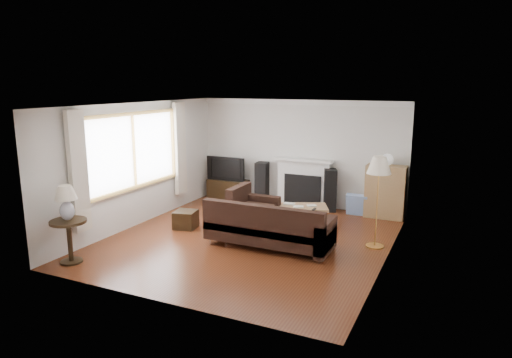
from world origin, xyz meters
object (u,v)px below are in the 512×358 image
at_px(bookshelf, 385,192).
at_px(side_table, 70,241).
at_px(sectional_sofa, 269,225).
at_px(tv_stand, 228,189).
at_px(floor_lamp, 377,203).
at_px(coffee_table, 300,216).

relative_size(bookshelf, side_table, 1.59).
bearing_deg(side_table, sectional_sofa, 37.90).
bearing_deg(tv_stand, bookshelf, 0.42).
relative_size(sectional_sofa, side_table, 3.38).
relative_size(tv_stand, side_table, 1.40).
bearing_deg(side_table, tv_stand, 85.72).
bearing_deg(sectional_sofa, side_table, -142.10).
xyz_separation_m(bookshelf, side_table, (-4.20, -4.77, -0.21)).
bearing_deg(sectional_sofa, tv_stand, 130.40).
bearing_deg(bookshelf, floor_lamp, -85.07).
distance_m(bookshelf, floor_lamp, 1.97).
bearing_deg(bookshelf, side_table, -131.38).
relative_size(bookshelf, floor_lamp, 0.70).
relative_size(coffee_table, side_table, 1.53).
distance_m(tv_stand, coffee_table, 2.74).
height_order(floor_lamp, side_table, floor_lamp).
distance_m(coffee_table, floor_lamp, 1.83).
distance_m(bookshelf, side_table, 6.36).
height_order(sectional_sofa, coffee_table, sectional_sofa).
height_order(bookshelf, coffee_table, bookshelf).
height_order(tv_stand, side_table, side_table).
bearing_deg(floor_lamp, coffee_table, 160.86).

